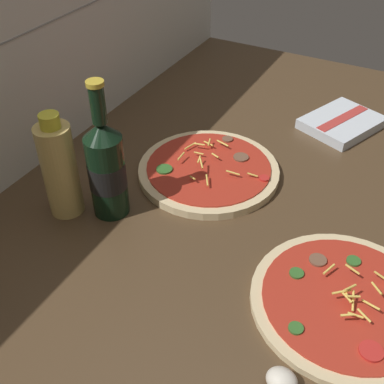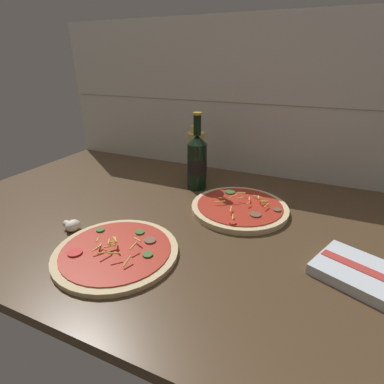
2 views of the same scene
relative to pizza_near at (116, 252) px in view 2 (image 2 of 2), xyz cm
name	(u,v)px [view 2 (image 2 of 2)]	position (x,y,z in cm)	size (l,w,h in cm)	color
counter_slab	(193,223)	(9.69, 22.90, -1.99)	(160.00, 90.00, 2.50)	#4C3823
tile_backsplash	(241,103)	(9.69, 68.40, 26.76)	(160.00, 1.13, 60.00)	silver
pizza_near	(116,252)	(0.00, 0.00, 0.00)	(29.52, 29.52, 4.48)	beige
pizza_far	(240,208)	(20.56, 34.00, 0.24)	(29.46, 29.46, 4.79)	beige
beer_bottle	(197,161)	(1.48, 45.16, 9.25)	(6.92, 6.92, 26.82)	black
oil_bottle	(196,156)	(-2.31, 52.79, 8.78)	(6.40, 6.40, 20.70)	#D6B766
mushroom_left	(72,225)	(-17.71, 4.19, 0.76)	(4.50, 4.29, 3.00)	white
dish_towel	(361,274)	(52.65, 14.25, 0.47)	(21.66, 19.52, 2.56)	silver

